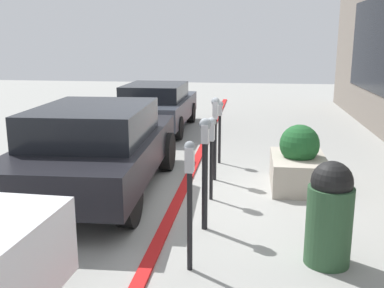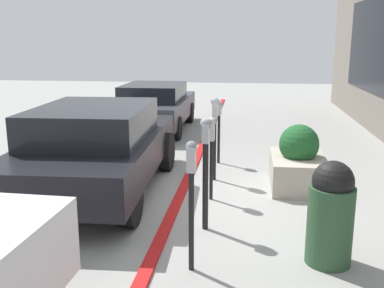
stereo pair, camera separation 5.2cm
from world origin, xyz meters
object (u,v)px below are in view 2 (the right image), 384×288
parked_car_middle (97,146)px  trash_bin (331,213)px  parking_meter_middle (212,140)px  parked_car_rear (155,105)px  parking_meter_nearest (191,185)px  parking_meter_second (206,157)px  parking_meter_fourth (215,122)px  parking_meter_farthest (219,118)px  planter_box (298,163)px

parked_car_middle → trash_bin: size_ratio=3.74×
parking_meter_middle → parked_car_rear: 5.94m
parking_meter_nearest → parking_meter_second: 1.14m
parking_meter_fourth → trash_bin: (-2.99, -1.55, -0.47)m
parking_meter_second → parking_meter_farthest: (3.38, 0.05, -0.06)m
parking_meter_second → trash_bin: (-0.78, -1.51, -0.40)m
parking_meter_fourth → planter_box: size_ratio=1.09×
parking_meter_nearest → parked_car_middle: 3.10m
parking_meter_farthest → parked_car_rear: (3.34, 2.05, -0.25)m
parking_meter_farthest → parked_car_middle: (-2.08, 1.90, -0.15)m
parking_meter_fourth → parking_meter_second: bearing=-178.8°
parking_meter_nearest → trash_bin: size_ratio=1.22×
parked_car_rear → parking_meter_fourth: bearing=-155.3°
parking_meter_middle → parking_meter_fourth: parking_meter_fourth is taller
parking_meter_middle → parked_car_middle: (0.14, 1.93, -0.19)m
parking_meter_second → parking_meter_middle: (1.17, 0.02, -0.03)m
parked_car_middle → trash_bin: (-2.08, -3.45, -0.18)m
parking_meter_nearest → parked_car_middle: size_ratio=0.33×
parking_meter_farthest → trash_bin: parking_meter_farthest is taller
parking_meter_second → planter_box: 2.52m
parking_meter_second → parking_meter_middle: 1.17m
parking_meter_fourth → parking_meter_middle: bearing=-178.4°
parking_meter_nearest → trash_bin: 1.64m
parked_car_middle → trash_bin: parked_car_middle is taller
parking_meter_second → parking_meter_fourth: (2.21, 0.05, 0.07)m
parking_meter_fourth → parking_meter_farthest: size_ratio=1.17×
parking_meter_second → parking_meter_middle: parking_meter_second is taller
planter_box → parked_car_rear: bearing=36.8°
parking_meter_middle → parking_meter_farthest: (2.22, 0.03, -0.04)m
trash_bin → parking_meter_second: bearing=62.7°
parking_meter_middle → planter_box: bearing=-60.3°
planter_box → parked_car_middle: size_ratio=0.31×
parking_meter_farthest → planter_box: parking_meter_farthest is taller
parked_car_middle → parking_meter_nearest: bearing=-144.3°
parking_meter_farthest → parking_meter_fourth: bearing=-180.0°
parked_car_middle → parking_meter_farthest: bearing=-44.6°
planter_box → parked_car_rear: size_ratio=0.35×
parking_meter_farthest → parked_car_rear: size_ratio=0.32×
parked_car_rear → trash_bin: 8.32m
trash_bin → parking_meter_nearest: bearing=103.0°
parking_meter_second → planter_box: bearing=-35.7°
planter_box → trash_bin: 2.78m
parking_meter_second → parked_car_rear: 7.05m
parking_meter_fourth → parked_car_rear: 4.97m
parking_meter_second → parking_meter_farthest: 3.38m
parking_meter_nearest → trash_bin: (0.36, -1.55, -0.39)m
parking_meter_middle → trash_bin: (-1.94, -1.53, -0.37)m
parking_meter_second → planter_box: (1.99, -1.43, -0.58)m
parked_car_rear → parking_meter_middle: bearing=-159.3°
parking_meter_fourth → parking_meter_farthest: 1.18m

